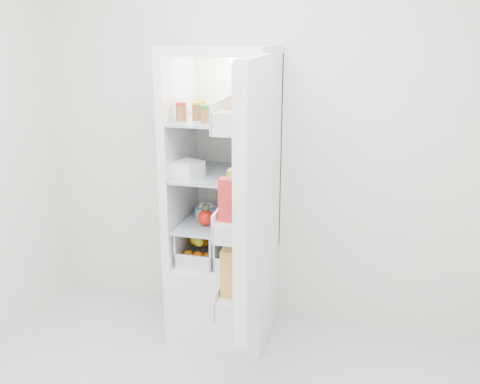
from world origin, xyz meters
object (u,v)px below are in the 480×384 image
(refrigerator, at_px, (226,231))
(mushroom_bowl, at_px, (206,212))
(red_cabbage, at_px, (244,206))
(fridge_door, at_px, (249,200))

(refrigerator, bearing_deg, mushroom_bowl, -173.20)
(red_cabbage, relative_size, fridge_door, 0.13)
(red_cabbage, distance_m, fridge_door, 0.74)
(red_cabbage, bearing_deg, refrigerator, -167.62)
(fridge_door, bearing_deg, mushroom_bowl, 33.34)
(mushroom_bowl, distance_m, fridge_door, 0.82)
(refrigerator, bearing_deg, red_cabbage, 12.38)
(refrigerator, height_order, mushroom_bowl, refrigerator)
(refrigerator, distance_m, fridge_door, 0.83)
(refrigerator, relative_size, red_cabbage, 10.56)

